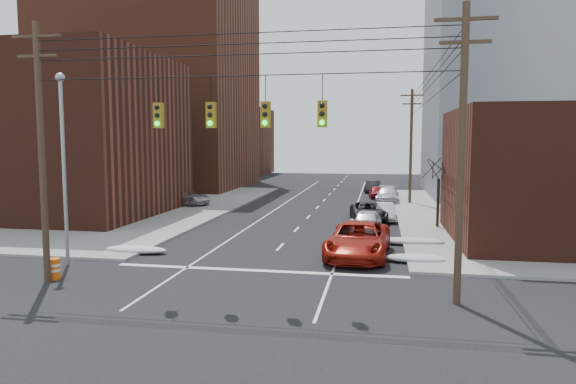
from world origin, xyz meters
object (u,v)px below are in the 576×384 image
at_px(parked_car_a, 367,222).
at_px(parked_car_e, 377,192).
at_px(lot_car_c, 120,203).
at_px(lot_car_d, 85,201).
at_px(parked_car_d, 388,195).
at_px(parked_car_f, 373,187).
at_px(lot_car_a, 131,203).
at_px(construction_barrel, 54,269).
at_px(red_pickup, 358,240).
at_px(parked_car_b, 384,212).
at_px(lot_car_b, 185,197).
at_px(parked_car_c, 368,212).

bearing_deg(parked_car_a, parked_car_e, 91.39).
bearing_deg(lot_car_c, parked_car_a, -107.14).
height_order(parked_car_e, lot_car_d, lot_car_d).
bearing_deg(parked_car_d, lot_car_c, -152.82).
relative_size(parked_car_e, parked_car_f, 0.90).
distance_m(lot_car_a, construction_barrel, 22.14).
bearing_deg(red_pickup, parked_car_a, 91.43).
height_order(parked_car_a, lot_car_c, parked_car_a).
bearing_deg(lot_car_a, red_pickup, -120.72).
distance_m(parked_car_d, lot_car_c, 25.22).
relative_size(parked_car_e, construction_barrel, 4.10).
height_order(parked_car_b, parked_car_e, parked_car_b).
bearing_deg(lot_car_b, parked_car_c, -98.67).
distance_m(red_pickup, lot_car_a, 24.65).
relative_size(parked_car_c, parked_car_d, 1.00).
xyz_separation_m(parked_car_d, lot_car_a, (-22.00, -10.36, -0.00)).
xyz_separation_m(lot_car_a, lot_car_d, (-3.99, -0.59, 0.15)).
distance_m(red_pickup, construction_barrel, 14.68).
distance_m(parked_car_c, lot_car_a, 20.50).
bearing_deg(parked_car_c, parked_car_b, 23.46).
bearing_deg(parked_car_f, parked_car_b, -81.27).
relative_size(parked_car_d, parked_car_e, 1.41).
bearing_deg(red_pickup, parked_car_e, 92.14).
xyz_separation_m(red_pickup, parked_car_d, (1.87, 24.58, -0.15)).
bearing_deg(parked_car_b, lot_car_b, 156.46).
height_order(parked_car_f, lot_car_a, lot_car_a).
bearing_deg(parked_car_d, construction_barrel, -113.14).
xyz_separation_m(parked_car_d, lot_car_c, (-22.88, -10.61, -0.01)).
relative_size(parked_car_f, lot_car_d, 0.93).
height_order(parked_car_b, lot_car_c, lot_car_c).
distance_m(parked_car_b, parked_car_e, 15.75).
xyz_separation_m(red_pickup, parked_car_c, (0.27, 12.22, -0.18)).
height_order(red_pickup, parked_car_a, red_pickup).
bearing_deg(parked_car_f, parked_car_e, -79.64).
xyz_separation_m(parked_car_f, lot_car_a, (-20.40, -20.58, 0.08)).
height_order(parked_car_c, lot_car_d, lot_car_d).
relative_size(parked_car_a, parked_car_f, 1.09).
bearing_deg(parked_car_a, parked_car_f, 92.71).
bearing_deg(red_pickup, lot_car_c, 150.07).
distance_m(parked_car_c, lot_car_c, 21.35).
distance_m(lot_car_b, lot_car_c, 6.06).
distance_m(parked_car_f, lot_car_b, 23.72).
relative_size(parked_car_b, construction_barrel, 4.43).
bearing_deg(lot_car_d, lot_car_b, -73.71).
xyz_separation_m(parked_car_e, construction_barrel, (-13.81, -35.42, -0.17)).
xyz_separation_m(parked_car_a, parked_car_f, (0.00, 28.05, -0.09)).
height_order(parked_car_b, construction_barrel, parked_car_b).
bearing_deg(construction_barrel, parked_car_a, 45.41).
xyz_separation_m(parked_car_d, parked_car_f, (-1.60, 10.21, -0.08)).
xyz_separation_m(parked_car_e, lot_car_d, (-24.90, -15.05, 0.28)).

